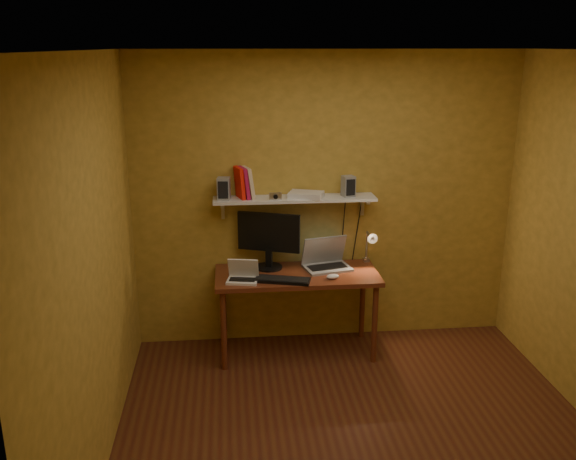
{
  "coord_description": "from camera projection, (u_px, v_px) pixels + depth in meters",
  "views": [
    {
      "loc": [
        -0.86,
        -3.59,
        2.63
      ],
      "look_at": [
        -0.38,
        1.18,
        1.17
      ],
      "focal_mm": 38.0,
      "sensor_mm": 36.0,
      "label": 1
    }
  ],
  "objects": [
    {
      "name": "monitor",
      "position": [
        269.0,
        238.0,
        5.27
      ],
      "size": [
        0.53,
        0.3,
        0.5
      ],
      "rotation": [
        0.0,
        0.0,
        -0.35
      ],
      "color": "black",
      "rests_on": "desk"
    },
    {
      "name": "keyboard",
      "position": [
        283.0,
        280.0,
        5.05
      ],
      "size": [
        0.48,
        0.27,
        0.02
      ],
      "primitive_type": "cube",
      "rotation": [
        0.0,
        0.0,
        -0.27
      ],
      "color": "black",
      "rests_on": "desk"
    },
    {
      "name": "speaker_left",
      "position": [
        224.0,
        189.0,
        5.14
      ],
      "size": [
        0.12,
        0.12,
        0.19
      ],
      "primitive_type": "cube",
      "rotation": [
        0.0,
        0.0,
        -0.12
      ],
      "color": "gray",
      "rests_on": "wall_shelf"
    },
    {
      "name": "wall_shelf",
      "position": [
        295.0,
        199.0,
        5.24
      ],
      "size": [
        1.4,
        0.25,
        0.21
      ],
      "color": "silver",
      "rests_on": "room"
    },
    {
      "name": "router",
      "position": [
        306.0,
        195.0,
        5.23
      ],
      "size": [
        0.33,
        0.27,
        0.05
      ],
      "primitive_type": "cube",
      "rotation": [
        0.0,
        0.0,
        -0.34
      ],
      "color": "silver",
      "rests_on": "wall_shelf"
    },
    {
      "name": "mouse",
      "position": [
        333.0,
        276.0,
        5.11
      ],
      "size": [
        0.12,
        0.09,
        0.04
      ],
      "primitive_type": "ellipsoid",
      "rotation": [
        0.0,
        0.0,
        0.16
      ],
      "color": "silver",
      "rests_on": "desk"
    },
    {
      "name": "books",
      "position": [
        244.0,
        183.0,
        5.17
      ],
      "size": [
        0.18,
        0.19,
        0.27
      ],
      "color": "red",
      "rests_on": "wall_shelf"
    },
    {
      "name": "laptop",
      "position": [
        326.0,
        260.0,
        5.35
      ],
      "size": [
        0.44,
        0.36,
        0.28
      ],
      "rotation": [
        0.0,
        0.0,
        0.22
      ],
      "color": "gray",
      "rests_on": "desk"
    },
    {
      "name": "room",
      "position": [
        366.0,
        262.0,
        3.88
      ],
      "size": [
        3.44,
        3.24,
        2.64
      ],
      "color": "#532B15",
      "rests_on": "ground"
    },
    {
      "name": "netbook",
      "position": [
        243.0,
        275.0,
        5.05
      ],
      "size": [
        0.28,
        0.23,
        0.19
      ],
      "rotation": [
        0.0,
        0.0,
        -0.19
      ],
      "color": "silver",
      "rests_on": "desk"
    },
    {
      "name": "speaker_right",
      "position": [
        348.0,
        186.0,
        5.24
      ],
      "size": [
        0.12,
        0.12,
        0.18
      ],
      "primitive_type": "cube",
      "rotation": [
        0.0,
        0.0,
        0.22
      ],
      "color": "gray",
      "rests_on": "wall_shelf"
    },
    {
      "name": "shelf_camera",
      "position": [
        275.0,
        196.0,
        5.14
      ],
      "size": [
        0.11,
        0.05,
        0.06
      ],
      "color": "silver",
      "rests_on": "wall_shelf"
    },
    {
      "name": "desk",
      "position": [
        297.0,
        282.0,
        5.26
      ],
      "size": [
        1.4,
        0.6,
        0.75
      ],
      "color": "maroon",
      "rests_on": "ground"
    },
    {
      "name": "desk_lamp",
      "position": [
        370.0,
        243.0,
        5.36
      ],
      "size": [
        0.09,
        0.23,
        0.38
      ],
      "color": "silver",
      "rests_on": "desk"
    }
  ]
}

